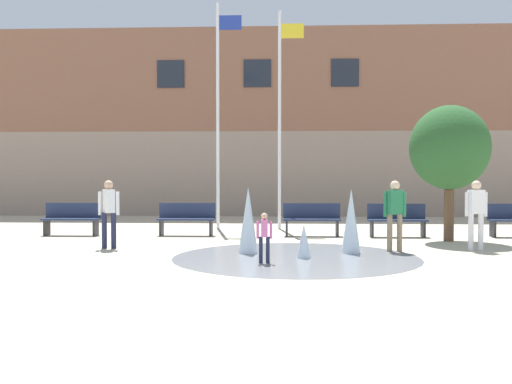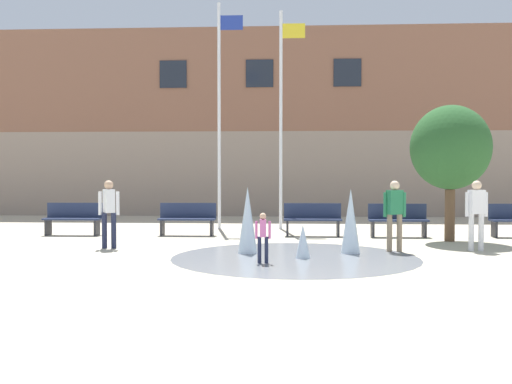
{
  "view_description": "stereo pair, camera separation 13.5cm",
  "coord_description": "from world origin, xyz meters",
  "px_view_note": "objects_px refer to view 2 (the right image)",
  "views": [
    {
      "loc": [
        1.08,
        -7.0,
        1.77
      ],
      "look_at": [
        0.4,
        7.47,
        1.3
      ],
      "focal_mm": 42.0,
      "sensor_mm": 36.0,
      "label": 1
    },
    {
      "loc": [
        1.21,
        -6.99,
        1.77
      ],
      "look_at": [
        0.4,
        7.47,
        1.3
      ],
      "focal_mm": 42.0,
      "sensor_mm": 36.0,
      "label": 2
    }
  ],
  "objects_px": {
    "adult_near_bench": "(109,208)",
    "flagpole_left": "(220,109)",
    "park_bench_under_left_flagpole": "(187,218)",
    "park_bench_under_right_flagpole": "(398,220)",
    "flagpole_right": "(282,113)",
    "street_tree_near_building": "(450,148)",
    "adult_in_red": "(395,210)",
    "child_running": "(263,234)",
    "park_bench_center": "(313,219)",
    "adult_watching": "(476,210)",
    "park_bench_left_of_flagpoles": "(73,218)"
  },
  "relations": [
    {
      "from": "park_bench_center",
      "to": "flagpole_right",
      "type": "height_order",
      "value": "flagpole_right"
    },
    {
      "from": "park_bench_under_left_flagpole",
      "to": "flagpole_left",
      "type": "distance_m",
      "value": 3.96
    },
    {
      "from": "adult_near_bench",
      "to": "street_tree_near_building",
      "type": "bearing_deg",
      "value": -109.53
    },
    {
      "from": "adult_near_bench",
      "to": "flagpole_left",
      "type": "bearing_deg",
      "value": -54.3
    },
    {
      "from": "park_bench_under_left_flagpole",
      "to": "park_bench_under_right_flagpole",
      "type": "bearing_deg",
      "value": -0.75
    },
    {
      "from": "adult_in_red",
      "to": "flagpole_right",
      "type": "distance_m",
      "value": 6.48
    },
    {
      "from": "park_bench_under_right_flagpole",
      "to": "flagpole_left",
      "type": "distance_m",
      "value": 6.5
    },
    {
      "from": "adult_in_red",
      "to": "adult_near_bench",
      "type": "bearing_deg",
      "value": 152.75
    },
    {
      "from": "park_bench_left_of_flagpoles",
      "to": "flagpole_right",
      "type": "height_order",
      "value": "flagpole_right"
    },
    {
      "from": "park_bench_left_of_flagpoles",
      "to": "park_bench_under_right_flagpole",
      "type": "height_order",
      "value": "same"
    },
    {
      "from": "adult_in_red",
      "to": "flagpole_left",
      "type": "distance_m",
      "value": 7.52
    },
    {
      "from": "adult_watching",
      "to": "flagpole_left",
      "type": "height_order",
      "value": "flagpole_left"
    },
    {
      "from": "adult_in_red",
      "to": "street_tree_near_building",
      "type": "relative_size",
      "value": 0.45
    },
    {
      "from": "street_tree_near_building",
      "to": "flagpole_right",
      "type": "bearing_deg",
      "value": 144.27
    },
    {
      "from": "street_tree_near_building",
      "to": "flagpole_left",
      "type": "bearing_deg",
      "value": 153.53
    },
    {
      "from": "park_bench_under_right_flagpole",
      "to": "flagpole_right",
      "type": "bearing_deg",
      "value": 146.17
    },
    {
      "from": "adult_in_red",
      "to": "flagpole_right",
      "type": "height_order",
      "value": "flagpole_right"
    },
    {
      "from": "flagpole_left",
      "to": "flagpole_right",
      "type": "relative_size",
      "value": 1.04
    },
    {
      "from": "flagpole_right",
      "to": "park_bench_under_right_flagpole",
      "type": "bearing_deg",
      "value": -33.83
    },
    {
      "from": "flagpole_left",
      "to": "adult_in_red",
      "type": "bearing_deg",
      "value": -49.43
    },
    {
      "from": "flagpole_left",
      "to": "park_bench_under_left_flagpole",
      "type": "bearing_deg",
      "value": -108.35
    },
    {
      "from": "child_running",
      "to": "flagpole_right",
      "type": "height_order",
      "value": "flagpole_right"
    },
    {
      "from": "adult_near_bench",
      "to": "flagpole_left",
      "type": "height_order",
      "value": "flagpole_left"
    },
    {
      "from": "flagpole_left",
      "to": "flagpole_right",
      "type": "bearing_deg",
      "value": 0.0
    },
    {
      "from": "flagpole_right",
      "to": "park_bench_left_of_flagpoles",
      "type": "bearing_deg",
      "value": -159.47
    },
    {
      "from": "flagpole_left",
      "to": "park_bench_under_right_flagpole",
      "type": "bearing_deg",
      "value": -22.7
    },
    {
      "from": "park_bench_left_of_flagpoles",
      "to": "flagpole_left",
      "type": "relative_size",
      "value": 0.23
    },
    {
      "from": "park_bench_under_right_flagpole",
      "to": "child_running",
      "type": "relative_size",
      "value": 1.62
    },
    {
      "from": "park_bench_under_left_flagpole",
      "to": "street_tree_near_building",
      "type": "height_order",
      "value": "street_tree_near_building"
    },
    {
      "from": "adult_near_bench",
      "to": "adult_in_red",
      "type": "bearing_deg",
      "value": -124.5
    },
    {
      "from": "adult_watching",
      "to": "adult_near_bench",
      "type": "relative_size",
      "value": 1.0
    },
    {
      "from": "flagpole_left",
      "to": "street_tree_near_building",
      "type": "relative_size",
      "value": 2.02
    },
    {
      "from": "adult_in_red",
      "to": "flagpole_left",
      "type": "height_order",
      "value": "flagpole_left"
    },
    {
      "from": "street_tree_near_building",
      "to": "park_bench_under_right_flagpole",
      "type": "bearing_deg",
      "value": 139.37
    },
    {
      "from": "adult_in_red",
      "to": "adult_watching",
      "type": "xyz_separation_m",
      "value": [
        1.87,
        0.24,
        0.0
      ]
    },
    {
      "from": "park_bench_center",
      "to": "street_tree_near_building",
      "type": "xyz_separation_m",
      "value": [
        3.48,
        -1.08,
        1.92
      ]
    },
    {
      "from": "park_bench_left_of_flagpoles",
      "to": "park_bench_under_right_flagpole",
      "type": "bearing_deg",
      "value": 0.24
    },
    {
      "from": "park_bench_center",
      "to": "street_tree_near_building",
      "type": "relative_size",
      "value": 0.46
    },
    {
      "from": "park_bench_under_right_flagpole",
      "to": "child_running",
      "type": "xyz_separation_m",
      "value": [
        -3.5,
        -4.99,
        0.1
      ]
    },
    {
      "from": "park_bench_under_right_flagpole",
      "to": "adult_watching",
      "type": "distance_m",
      "value": 3.17
    },
    {
      "from": "park_bench_under_left_flagpole",
      "to": "park_bench_under_right_flagpole",
      "type": "height_order",
      "value": "same"
    },
    {
      "from": "park_bench_center",
      "to": "park_bench_under_right_flagpole",
      "type": "relative_size",
      "value": 1.0
    },
    {
      "from": "flagpole_left",
      "to": "adult_watching",
      "type": "bearing_deg",
      "value": -38.29
    },
    {
      "from": "park_bench_left_of_flagpoles",
      "to": "adult_near_bench",
      "type": "height_order",
      "value": "adult_near_bench"
    },
    {
      "from": "park_bench_under_right_flagpole",
      "to": "flagpole_right",
      "type": "relative_size",
      "value": 0.24
    },
    {
      "from": "adult_watching",
      "to": "adult_near_bench",
      "type": "bearing_deg",
      "value": -15.62
    },
    {
      "from": "park_bench_center",
      "to": "street_tree_near_building",
      "type": "height_order",
      "value": "street_tree_near_building"
    },
    {
      "from": "flagpole_right",
      "to": "child_running",
      "type": "bearing_deg",
      "value": -92.2
    },
    {
      "from": "park_bench_under_left_flagpole",
      "to": "child_running",
      "type": "height_order",
      "value": "child_running"
    },
    {
      "from": "adult_in_red",
      "to": "street_tree_near_building",
      "type": "xyz_separation_m",
      "value": [
        1.78,
        2.15,
        1.47
      ]
    }
  ]
}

